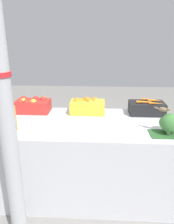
# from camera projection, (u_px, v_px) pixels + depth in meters

# --- Properties ---
(ground_plane) EXTENTS (10.00, 10.00, 0.00)m
(ground_plane) POSITION_uv_depth(u_px,v_px,m) (87.00, 188.00, 2.31)
(ground_plane) COLOR gray
(market_table) EXTENTS (1.63, 0.84, 0.75)m
(market_table) POSITION_uv_depth(u_px,v_px,m) (87.00, 157.00, 2.18)
(market_table) COLOR silver
(market_table) RESTS_ON ground_plane
(support_pole) EXTENTS (0.13, 0.13, 2.37)m
(support_pole) POSITION_uv_depth(u_px,v_px,m) (3.00, 93.00, 1.33)
(support_pole) COLOR #B7BABF
(support_pole) RESTS_ON ground_plane
(apple_crate) EXTENTS (0.36, 0.22, 0.16)m
(apple_crate) POSITION_uv_depth(u_px,v_px,m) (33.00, 105.00, 2.32)
(apple_crate) COLOR red
(apple_crate) RESTS_ON market_table
(orange_crate) EXTENTS (0.36, 0.22, 0.16)m
(orange_crate) POSITION_uv_depth(u_px,v_px,m) (87.00, 105.00, 2.30)
(orange_crate) COLOR gold
(orange_crate) RESTS_ON market_table
(carrot_crate) EXTENTS (0.36, 0.22, 0.16)m
(carrot_crate) POSITION_uv_depth(u_px,v_px,m) (147.00, 108.00, 2.26)
(carrot_crate) COLOR black
(carrot_crate) RESTS_ON market_table
(broccoli_pile) EXTENTS (0.24, 0.21, 0.18)m
(broccoli_pile) POSITION_uv_depth(u_px,v_px,m) (169.00, 123.00, 1.79)
(broccoli_pile) COLOR #2D602D
(broccoli_pile) RESTS_ON market_table
(juice_bottle_amber) EXTENTS (0.08, 0.08, 0.31)m
(juice_bottle_amber) POSITION_uv_depth(u_px,v_px,m) (12.00, 116.00, 1.84)
(juice_bottle_amber) COLOR gold
(juice_bottle_amber) RESTS_ON market_table
(sparrow_bird) EXTENTS (0.12, 0.08, 0.05)m
(sparrow_bird) POSITION_uv_depth(u_px,v_px,m) (164.00, 110.00, 1.74)
(sparrow_bird) COLOR #4C3D2D
(sparrow_bird) RESTS_ON broccoli_pile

